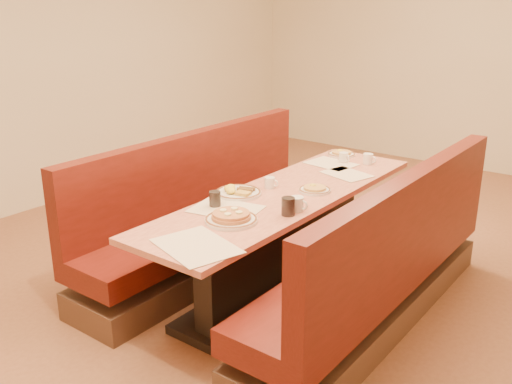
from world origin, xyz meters
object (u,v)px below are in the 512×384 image
Objects in this scene: booth_left at (209,221)px; coffee_mug_d at (344,157)px; coffee_mug_a at (297,204)px; soda_tumbler_mid at (288,206)px; coffee_mug_c at (368,159)px; soda_tumbler_near at (215,199)px; coffee_mug_b at (270,182)px; eggs_plate at (238,192)px; pancake_plate at (231,218)px; booth_right at (380,273)px; diner_table at (285,243)px.

booth_left is 23.88× the size of coffee_mug_d.
soda_tumbler_mid is (-0.00, -0.10, 0.01)m from coffee_mug_a.
soda_tumbler_near is (-0.33, -1.50, 0.01)m from coffee_mug_c.
booth_left is at bearing 169.49° from coffee_mug_b.
booth_left is at bearing 135.92° from soda_tumbler_near.
eggs_plate is 3.05× the size of coffee_mug_b.
coffee_mug_a is 0.10m from soda_tumbler_mid.
pancake_plate is at bearing -86.16° from coffee_mug_b.
soda_tumbler_mid is at bearing -82.05° from coffee_mug_c.
coffee_mug_c is (-0.61, 1.00, 0.43)m from booth_right.
coffee_mug_b is at bearing 83.65° from soda_tumbler_near.
coffee_mug_c is 1.35m from soda_tumbler_mid.
soda_tumbler_mid reaches higher than coffee_mug_c.
soda_tumbler_mid is at bearing 19.10° from soda_tumbler_near.
pancake_plate is 0.37m from soda_tumbler_mid.
coffee_mug_a reaches higher than pancake_plate.
soda_tumbler_near is 0.90× the size of soda_tumbler_mid.
booth_left is at bearing 154.70° from eggs_plate.
eggs_plate is at bearing -136.98° from diner_table.
pancake_plate is (0.04, -0.64, 0.40)m from diner_table.
booth_right is 24.18× the size of soda_tumbler_near.
soda_tumbler_near is (0.52, -0.51, 0.44)m from booth_left.
booth_right reaches higher than soda_tumbler_mid.
booth_left is 1.10m from coffee_mug_a.
soda_tumbler_near is at bearing -44.08° from booth_left.
coffee_mug_a is 1.16× the size of coffee_mug_d.
coffee_mug_d is at bearing 81.18° from eggs_plate.
soda_tumbler_near reaches higher than diner_table.
coffee_mug_d is (0.18, 1.16, 0.02)m from eggs_plate.
booth_right is at bearing 42.86° from pancake_plate.
coffee_mug_b is at bearing 173.22° from diner_table.
coffee_mug_d is at bearing 72.29° from coffee_mug_b.
coffee_mug_a is 1.18× the size of coffee_mug_b.
coffee_mug_a is (0.25, -0.25, 0.42)m from diner_table.
booth_left is at bearing 160.57° from soda_tumbler_mid.
eggs_plate is 1.28m from coffee_mug_c.
coffee_mug_b is 0.54m from soda_tumbler_mid.
coffee_mug_a is (0.50, -0.02, 0.03)m from eggs_plate.
coffee_mug_c is 1.09× the size of soda_tumbler_near.
diner_table is 0.55m from coffee_mug_a.
coffee_mug_a reaches higher than coffee_mug_d.
booth_right is 7.85× the size of pancake_plate.
diner_table is at bearing 93.46° from pancake_plate.
pancake_plate is at bearing -90.34° from coffee_mug_c.
coffee_mug_c is (0.12, 1.00, 0.42)m from diner_table.
diner_table is 24.18× the size of soda_tumbler_near.
eggs_plate is at bearing -104.10° from coffee_mug_c.
eggs_plate is at bearing 174.78° from coffee_mug_a.
coffee_mug_d is at bearing 101.94° from coffee_mug_a.
diner_table is 0.52m from eggs_plate.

